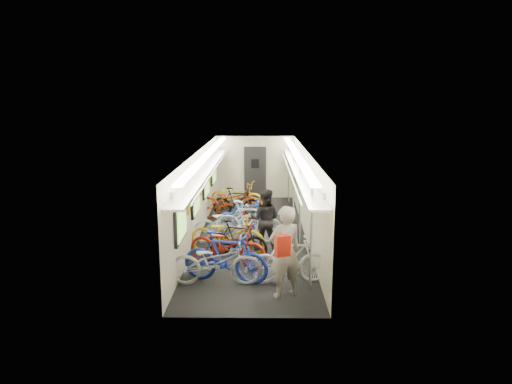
{
  "coord_description": "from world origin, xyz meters",
  "views": [
    {
      "loc": [
        0.27,
        -12.48,
        3.84
      ],
      "look_at": [
        0.09,
        0.49,
        1.15
      ],
      "focal_mm": 32.0,
      "sensor_mm": 36.0,
      "label": 1
    }
  ],
  "objects_px": {
    "bicycle_0": "(216,262)",
    "backpack": "(282,246)",
    "bicycle_1": "(225,257)",
    "passenger_near": "(285,252)",
    "passenger_mid": "(265,219)"
  },
  "relations": [
    {
      "from": "bicycle_1",
      "to": "backpack",
      "type": "bearing_deg",
      "value": -127.35
    },
    {
      "from": "passenger_near",
      "to": "passenger_mid",
      "type": "bearing_deg",
      "value": -106.11
    },
    {
      "from": "bicycle_0",
      "to": "passenger_near",
      "type": "distance_m",
      "value": 1.56
    },
    {
      "from": "bicycle_0",
      "to": "bicycle_1",
      "type": "bearing_deg",
      "value": -56.75
    },
    {
      "from": "bicycle_0",
      "to": "backpack",
      "type": "xyz_separation_m",
      "value": [
        1.32,
        -1.27,
        0.78
      ]
    },
    {
      "from": "passenger_mid",
      "to": "bicycle_1",
      "type": "bearing_deg",
      "value": 79.2
    },
    {
      "from": "bicycle_1",
      "to": "passenger_near",
      "type": "distance_m",
      "value": 1.43
    },
    {
      "from": "passenger_mid",
      "to": "passenger_near",
      "type": "bearing_deg",
      "value": 108.04
    },
    {
      "from": "bicycle_0",
      "to": "backpack",
      "type": "relative_size",
      "value": 5.03
    },
    {
      "from": "bicycle_1",
      "to": "bicycle_0",
      "type": "bearing_deg",
      "value": 137.28
    },
    {
      "from": "bicycle_0",
      "to": "bicycle_1",
      "type": "xyz_separation_m",
      "value": [
        0.19,
        0.13,
        0.06
      ]
    },
    {
      "from": "bicycle_0",
      "to": "passenger_mid",
      "type": "height_order",
      "value": "passenger_mid"
    },
    {
      "from": "bicycle_0",
      "to": "backpack",
      "type": "distance_m",
      "value": 1.99
    },
    {
      "from": "bicycle_0",
      "to": "bicycle_1",
      "type": "distance_m",
      "value": 0.24
    },
    {
      "from": "bicycle_1",
      "to": "passenger_near",
      "type": "height_order",
      "value": "passenger_near"
    }
  ]
}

